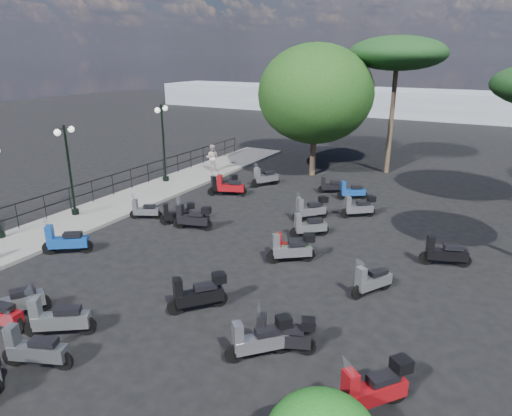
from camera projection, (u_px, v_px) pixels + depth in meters
The scene contains 33 objects.
ground at pixel (196, 250), 17.59m from camera, with size 120.00×120.00×0.00m, color black.
sidewalk at pixel (126, 202), 23.00m from camera, with size 3.00×30.00×0.15m, color #62605D.
railing at pixel (102, 184), 23.16m from camera, with size 0.04×26.04×1.10m.
lamp_post_1 at pixel (69, 165), 20.35m from camera, with size 0.50×1.19×4.11m.
lamp_post_2 at pixel (163, 138), 25.80m from camera, with size 0.56×1.26×4.39m.
pedestrian_far at pixel (212, 158), 28.70m from camera, with size 0.80×0.63×1.65m, color #BFA4A6.
scooter_1 at pixel (13, 302), 12.93m from camera, with size 1.06×1.69×1.49m.
scooter_2 at pixel (66, 241), 17.15m from camera, with size 1.58×1.17×1.47m.
scooter_3 at pixel (145, 211), 20.80m from camera, with size 1.37×0.79×1.18m.
scooter_4 at pixel (223, 185), 24.42m from camera, with size 1.16×1.45×1.35m.
scooter_5 at pixel (265, 178), 25.95m from camera, with size 1.09×1.59×1.44m.
scooter_7 at pixel (58, 319), 12.12m from camera, with size 1.60×1.16×1.48m.
scooter_8 at pixel (193, 218), 19.51m from camera, with size 1.72×0.75×1.40m.
scooter_9 at pixel (178, 214), 20.15m from camera, with size 1.34×1.11×1.27m.
scooter_10 at pixel (229, 187), 24.16m from camera, with size 1.73×0.86×1.43m.
scooter_12 at pixel (34, 350), 10.90m from camera, with size 1.69×0.87×1.41m.
scooter_13 at pixel (290, 246), 16.95m from camera, with size 1.27×1.01×1.22m.
scooter_14 at pixel (309, 226), 18.73m from camera, with size 1.31×1.23×1.35m.
scooter_15 at pixel (352, 191), 23.58m from camera, with size 1.39×0.96×1.26m.
scooter_17 at pixel (260, 340), 11.25m from camera, with size 1.33×1.38×1.39m.
scooter_18 at pixel (198, 294), 13.33m from camera, with size 1.32×1.49×1.45m.
scooter_19 at pixel (292, 249), 16.42m from camera, with size 1.53×1.22×1.43m.
scooter_20 at pixel (311, 209), 20.65m from camera, with size 1.26×1.43×1.38m.
scooter_21 at pixel (331, 186), 24.63m from camera, with size 1.31×0.89×1.18m.
scooter_23 at pixel (374, 389), 9.54m from camera, with size 1.32×1.56×1.49m.
scooter_24 at pixel (283, 335), 11.43m from camera, with size 1.63×0.86×1.36m.
scooter_25 at pixel (372, 281), 14.26m from camera, with size 0.97×1.49×1.33m.
scooter_26 at pixel (444, 253), 16.18m from camera, with size 1.72×0.81×1.42m.
scooter_27 at pixel (359, 207), 20.97m from camera, with size 1.39×1.17×1.32m.
broadleaf_tree at pixel (315, 94), 26.91m from camera, with size 6.86×6.86×7.85m.
pine_0 at pixel (398, 54), 26.70m from camera, with size 5.75×5.75×8.22m.
pine_2 at pixel (315, 74), 31.14m from camera, with size 6.06×6.06×6.95m.
distant_hills at pixel (417, 103), 54.50m from camera, with size 70.00×8.00×3.00m, color gray.
Camera 1 is at (9.74, -13.05, 7.23)m, focal length 32.00 mm.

